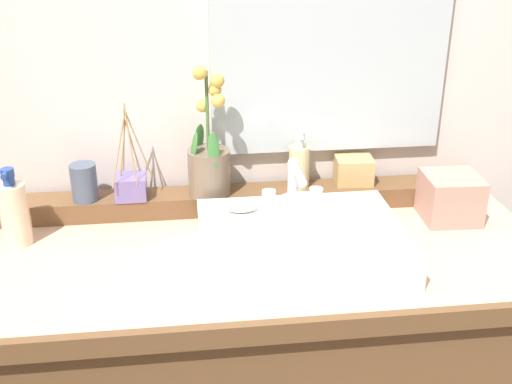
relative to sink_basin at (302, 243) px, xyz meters
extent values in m
cube|color=tan|center=(-0.16, 0.05, -0.05)|extent=(1.44, 0.55, 0.04)
cube|color=brown|center=(-0.16, -0.23, -0.05)|extent=(1.44, 0.02, 0.04)
cube|color=brown|center=(-0.16, 0.26, -0.01)|extent=(1.36, 0.09, 0.05)
cube|color=white|center=(0.00, 0.01, 0.00)|extent=(0.44, 0.34, 0.07)
sphere|color=white|center=(0.00, -0.01, 0.00)|extent=(0.24, 0.24, 0.24)
cylinder|color=silver|center=(0.00, 0.13, 0.08)|extent=(0.02, 0.02, 0.10)
cylinder|color=silver|center=(0.00, 0.07, 0.13)|extent=(0.02, 0.11, 0.02)
sphere|color=silver|center=(0.00, 0.13, 0.13)|extent=(0.03, 0.03, 0.03)
cylinder|color=silver|center=(-0.05, 0.13, 0.05)|extent=(0.03, 0.03, 0.04)
cylinder|color=silver|center=(0.06, 0.13, 0.05)|extent=(0.03, 0.03, 0.04)
ellipsoid|color=silver|center=(-0.12, 0.10, 0.05)|extent=(0.07, 0.04, 0.02)
cylinder|color=brown|center=(-0.18, 0.25, 0.07)|extent=(0.10, 0.10, 0.11)
cylinder|color=tan|center=(-0.18, 0.25, 0.12)|extent=(0.09, 0.09, 0.01)
cylinder|color=#476B38|center=(-0.18, 0.25, 0.23)|extent=(0.01, 0.01, 0.19)
ellipsoid|color=#387033|center=(-0.22, 0.24, 0.14)|extent=(0.03, 0.03, 0.07)
ellipsoid|color=#387033|center=(-0.17, 0.21, 0.14)|extent=(0.03, 0.03, 0.09)
ellipsoid|color=#387033|center=(-0.21, 0.29, 0.14)|extent=(0.04, 0.04, 0.09)
sphere|color=gold|center=(-0.19, 0.27, 0.24)|extent=(0.03, 0.03, 0.03)
sphere|color=gold|center=(-0.16, 0.23, 0.26)|extent=(0.03, 0.03, 0.03)
sphere|color=gold|center=(-0.17, 0.25, 0.28)|extent=(0.03, 0.03, 0.03)
sphere|color=gold|center=(-0.16, 0.24, 0.30)|extent=(0.03, 0.03, 0.03)
sphere|color=gold|center=(-0.20, 0.23, 0.32)|extent=(0.03, 0.03, 0.03)
cylinder|color=#D6C38A|center=(0.04, 0.27, 0.07)|extent=(0.05, 0.05, 0.11)
cylinder|color=silver|center=(0.04, 0.27, 0.13)|extent=(0.02, 0.02, 0.02)
cylinder|color=silver|center=(0.04, 0.27, 0.15)|extent=(0.02, 0.02, 0.02)
cylinder|color=silver|center=(0.04, 0.25, 0.15)|extent=(0.01, 0.03, 0.01)
cylinder|color=#444F63|center=(-0.48, 0.25, 0.06)|extent=(0.06, 0.06, 0.09)
cube|color=slate|center=(-0.37, 0.25, 0.04)|extent=(0.07, 0.07, 0.06)
cylinder|color=#9E7A4C|center=(-0.35, 0.26, 0.15)|extent=(0.06, 0.01, 0.18)
cylinder|color=#9E7A4C|center=(-0.36, 0.27, 0.14)|extent=(0.03, 0.04, 0.15)
cylinder|color=#9E7A4C|center=(-0.38, 0.27, 0.15)|extent=(0.02, 0.04, 0.18)
cylinder|color=#9E7A4C|center=(-0.39, 0.25, 0.14)|extent=(0.03, 0.00, 0.15)
cylinder|color=#9E7A4C|center=(-0.39, 0.23, 0.14)|extent=(0.04, 0.05, 0.17)
cylinder|color=#9E7A4C|center=(-0.37, 0.23, 0.16)|extent=(0.02, 0.04, 0.19)
cube|color=tan|center=(0.19, 0.28, 0.05)|extent=(0.10, 0.08, 0.07)
cylinder|color=beige|center=(-0.62, 0.14, 0.04)|extent=(0.06, 0.06, 0.14)
cylinder|color=navy|center=(-0.62, 0.14, 0.12)|extent=(0.03, 0.03, 0.02)
cylinder|color=navy|center=(-0.62, 0.14, 0.14)|extent=(0.03, 0.03, 0.02)
cylinder|color=navy|center=(-0.62, 0.13, 0.14)|extent=(0.01, 0.03, 0.01)
cube|color=tan|center=(0.39, 0.15, 0.02)|extent=(0.14, 0.14, 0.11)
cube|color=silver|center=(0.12, 0.32, 0.34)|extent=(0.58, 0.02, 0.49)
camera|label=1|loc=(-0.24, -1.17, 0.66)|focal=44.22mm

